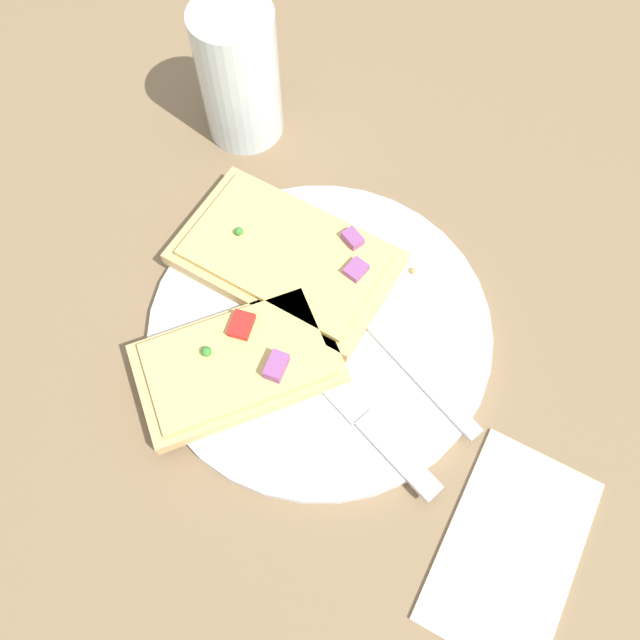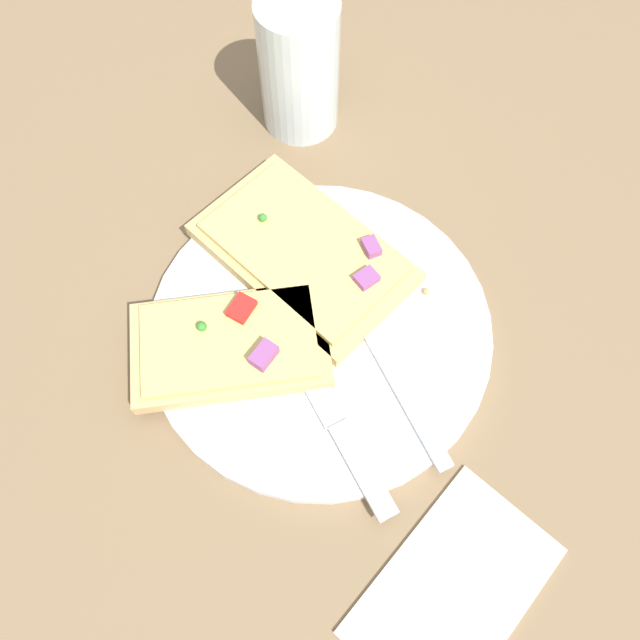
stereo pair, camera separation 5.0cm
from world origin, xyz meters
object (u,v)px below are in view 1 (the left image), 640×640
at_px(pizza_slice_main, 286,257).
at_px(pizza_slice_corner, 238,363).
at_px(plate, 320,328).
at_px(napkin, 511,549).
at_px(fork, 372,321).
at_px(knife, 355,409).
at_px(drinking_glass, 239,76).

relative_size(pizza_slice_main, pizza_slice_corner, 1.05).
relative_size(plate, napkin, 1.87).
relative_size(fork, pizza_slice_main, 1.13).
bearing_deg(fork, plate, 54.90).
distance_m(plate, pizza_slice_main, 0.07).
xyz_separation_m(pizza_slice_corner, napkin, (0.02, 0.24, -0.02)).
xyz_separation_m(pizza_slice_main, pizza_slice_corner, (0.10, 0.01, 0.00)).
distance_m(knife, napkin, 0.15).
xyz_separation_m(drinking_glass, napkin, (0.25, 0.37, -0.06)).
bearing_deg(pizza_slice_corner, plate, 8.72).
relative_size(knife, pizza_slice_corner, 1.13).
xyz_separation_m(plate, fork, (-0.02, 0.04, 0.01)).
relative_size(fork, knife, 1.05).
distance_m(fork, drinking_glass, 0.25).
xyz_separation_m(knife, drinking_glass, (-0.21, -0.23, 0.05)).
relative_size(pizza_slice_corner, drinking_glass, 1.37).
bearing_deg(plate, napkin, 66.70).
height_order(knife, napkin, knife).
xyz_separation_m(knife, pizza_slice_main, (-0.09, -0.11, 0.01)).
bearing_deg(knife, fork, -53.04).
height_order(fork, pizza_slice_corner, pizza_slice_corner).
distance_m(fork, knife, 0.08).
bearing_deg(plate, knife, 48.57).
xyz_separation_m(pizza_slice_corner, drinking_glass, (-0.23, -0.13, 0.04)).
bearing_deg(drinking_glass, pizza_slice_main, 43.36).
distance_m(plate, fork, 0.04).
relative_size(plate, pizza_slice_main, 1.53).
height_order(fork, napkin, fork).
height_order(fork, knife, knife).
bearing_deg(drinking_glass, fork, 55.88).
bearing_deg(drinking_glass, napkin, 56.19).
bearing_deg(pizza_slice_corner, napkin, -55.31).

